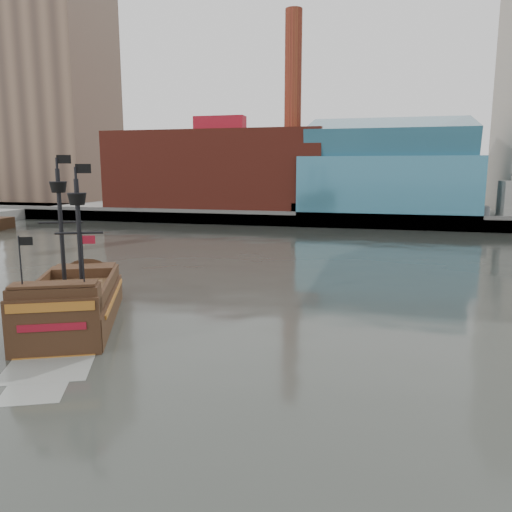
# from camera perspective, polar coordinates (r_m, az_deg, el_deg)

# --- Properties ---
(ground) EXTENTS (400.00, 400.00, 0.00)m
(ground) POSITION_cam_1_polar(r_m,az_deg,el_deg) (26.87, -8.83, -11.89)
(ground) COLOR #242722
(ground) RESTS_ON ground
(promenade_far) EXTENTS (220.00, 60.00, 2.00)m
(promenade_far) POSITION_cam_1_polar(r_m,az_deg,el_deg) (115.60, 9.66, 5.37)
(promenade_far) COLOR slate
(promenade_far) RESTS_ON ground
(seawall) EXTENTS (220.00, 1.00, 2.60)m
(seawall) POSITION_cam_1_polar(r_m,az_deg,el_deg) (86.34, 7.89, 4.11)
(seawall) COLOR #4C4C49
(seawall) RESTS_ON ground
(skyline) EXTENTS (149.00, 45.00, 62.00)m
(skyline) POSITION_cam_1_polar(r_m,az_deg,el_deg) (108.47, 12.53, 17.46)
(skyline) COLOR brown
(skyline) RESTS_ON promenade_far
(pirate_ship) EXTENTS (10.63, 16.03, 11.62)m
(pirate_ship) POSITION_cam_1_polar(r_m,az_deg,el_deg) (34.43, -20.12, -5.64)
(pirate_ship) COLOR black
(pirate_ship) RESTS_ON ground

